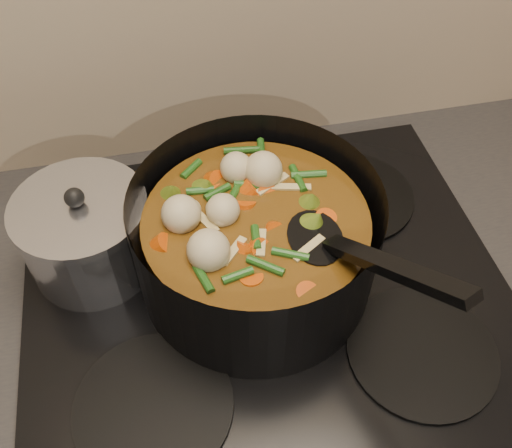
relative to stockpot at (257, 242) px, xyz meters
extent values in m
cube|color=brown|center=(0.01, -0.02, -0.57)|extent=(2.60, 0.60, 0.86)
cube|color=black|center=(0.01, -0.02, -0.11)|extent=(2.64, 0.64, 0.05)
cube|color=black|center=(0.01, -0.02, -0.08)|extent=(0.62, 0.54, 0.02)
cylinder|color=black|center=(-0.15, -0.15, -0.07)|extent=(0.18, 0.18, 0.01)
cylinder|color=black|center=(0.17, -0.15, -0.07)|extent=(0.18, 0.18, 0.01)
cylinder|color=black|center=(-0.15, 0.11, -0.07)|extent=(0.18, 0.18, 0.01)
cylinder|color=black|center=(0.17, 0.11, -0.07)|extent=(0.18, 0.18, 0.01)
cylinder|color=black|center=(0.00, 0.00, 0.01)|extent=(0.35, 0.35, 0.15)
cylinder|color=black|center=(0.00, 0.00, -0.06)|extent=(0.29, 0.29, 0.01)
cylinder|color=brown|center=(0.00, 0.00, -0.01)|extent=(0.27, 0.27, 0.10)
cylinder|color=#D25B09|center=(0.04, 0.00, 0.04)|extent=(0.03, 0.03, 0.03)
cylinder|color=#D25B09|center=(0.04, 0.06, 0.04)|extent=(0.04, 0.04, 0.03)
cylinder|color=#D25B09|center=(-0.02, 0.10, 0.04)|extent=(0.04, 0.04, 0.03)
cylinder|color=#D25B09|center=(-0.05, 0.03, 0.04)|extent=(0.03, 0.04, 0.03)
cylinder|color=#D25B09|center=(-0.08, -0.04, 0.04)|extent=(0.04, 0.04, 0.03)
cylinder|color=#D25B09|center=(-0.01, -0.04, 0.04)|extent=(0.04, 0.04, 0.03)
cylinder|color=#D25B09|center=(0.04, -0.06, 0.04)|extent=(0.04, 0.04, 0.03)
cylinder|color=#D25B09|center=(0.10, 0.00, 0.04)|extent=(0.04, 0.03, 0.03)
cylinder|color=#D25B09|center=(0.04, 0.04, 0.04)|extent=(0.04, 0.04, 0.03)
cylinder|color=#D25B09|center=(-0.02, 0.09, 0.04)|extent=(0.04, 0.04, 0.03)
cylinder|color=#D25B09|center=(-0.04, 0.02, 0.04)|extent=(0.03, 0.03, 0.03)
cylinder|color=#D25B09|center=(-0.07, -0.03, 0.04)|extent=(0.04, 0.04, 0.03)
sphere|color=#C8B68D|center=(0.06, 0.00, 0.05)|extent=(0.04, 0.04, 0.04)
sphere|color=#C8B68D|center=(0.00, 0.06, 0.05)|extent=(0.04, 0.04, 0.04)
sphere|color=#C8B68D|center=(-0.06, -0.01, 0.05)|extent=(0.04, 0.04, 0.04)
sphere|color=#C8B68D|center=(0.01, -0.06, 0.05)|extent=(0.04, 0.04, 0.04)
sphere|color=#C8B68D|center=(0.06, 0.01, 0.05)|extent=(0.04, 0.04, 0.04)
cone|color=olive|center=(0.01, -0.08, 0.05)|extent=(0.04, 0.04, 0.04)
cone|color=olive|center=(0.08, 0.02, 0.05)|extent=(0.04, 0.04, 0.04)
cone|color=olive|center=(-0.02, 0.08, 0.05)|extent=(0.04, 0.04, 0.04)
cone|color=olive|center=(-0.08, -0.03, 0.05)|extent=(0.04, 0.04, 0.04)
cone|color=olive|center=(0.03, -0.08, 0.05)|extent=(0.04, 0.04, 0.04)
cylinder|color=#1E5218|center=(0.03, 0.03, 0.05)|extent=(0.01, 0.04, 0.01)
cylinder|color=#1E5218|center=(0.00, 0.10, 0.05)|extent=(0.04, 0.03, 0.01)
cylinder|color=#1E5218|center=(-0.06, 0.06, 0.05)|extent=(0.04, 0.02, 0.01)
cylinder|color=#1E5218|center=(-0.06, 0.01, 0.05)|extent=(0.03, 0.04, 0.01)
cylinder|color=#1E5218|center=(-0.04, -0.03, 0.05)|extent=(0.03, 0.04, 0.01)
cylinder|color=#1E5218|center=(-0.01, -0.10, 0.05)|extent=(0.04, 0.02, 0.01)
cylinder|color=#1E5218|center=(0.05, -0.07, 0.05)|extent=(0.04, 0.03, 0.01)
cylinder|color=#1E5218|center=(0.06, -0.01, 0.05)|extent=(0.01, 0.04, 0.01)
cylinder|color=#1E5218|center=(0.04, 0.03, 0.05)|extent=(0.04, 0.03, 0.01)
cylinder|color=#1E5218|center=(0.02, 0.10, 0.05)|extent=(0.04, 0.02, 0.01)
cylinder|color=#1E5218|center=(-0.04, 0.07, 0.05)|extent=(0.03, 0.04, 0.01)
cylinder|color=#1E5218|center=(-0.06, 0.02, 0.05)|extent=(0.03, 0.04, 0.01)
cylinder|color=#1E5218|center=(-0.04, -0.02, 0.05)|extent=(0.04, 0.02, 0.01)
cylinder|color=#1E5218|center=(-0.03, -0.10, 0.05)|extent=(0.04, 0.03, 0.01)
cylinder|color=#1E5218|center=(0.04, -0.07, 0.05)|extent=(0.01, 0.04, 0.01)
cylinder|color=#1E5218|center=(0.06, -0.02, 0.05)|extent=(0.04, 0.03, 0.01)
cube|color=tan|center=(-0.06, 0.04, 0.05)|extent=(0.04, 0.01, 0.00)
cube|color=tan|center=(-0.06, -0.05, 0.05)|extent=(0.02, 0.04, 0.00)
cube|color=tan|center=(0.03, -0.07, 0.05)|extent=(0.04, 0.03, 0.00)
cube|color=tan|center=(0.07, 0.00, 0.05)|extent=(0.04, 0.04, 0.00)
cube|color=tan|center=(0.02, 0.07, 0.05)|extent=(0.03, 0.04, 0.00)
cube|color=tan|center=(-0.06, 0.04, 0.05)|extent=(0.04, 0.02, 0.00)
cube|color=tan|center=(-0.06, -0.05, 0.05)|extent=(0.01, 0.04, 0.00)
ellipsoid|color=black|center=(0.06, -0.04, 0.04)|extent=(0.06, 0.08, 0.01)
cube|color=black|center=(0.11, -0.13, 0.10)|extent=(0.09, 0.17, 0.11)
cylinder|color=silver|center=(-0.21, 0.07, -0.02)|extent=(0.16, 0.16, 0.10)
cylinder|color=silver|center=(-0.21, 0.07, 0.04)|extent=(0.17, 0.17, 0.01)
sphere|color=black|center=(-0.21, 0.07, 0.06)|extent=(0.02, 0.02, 0.02)
camera|label=1|loc=(-0.09, -0.43, 0.55)|focal=40.00mm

